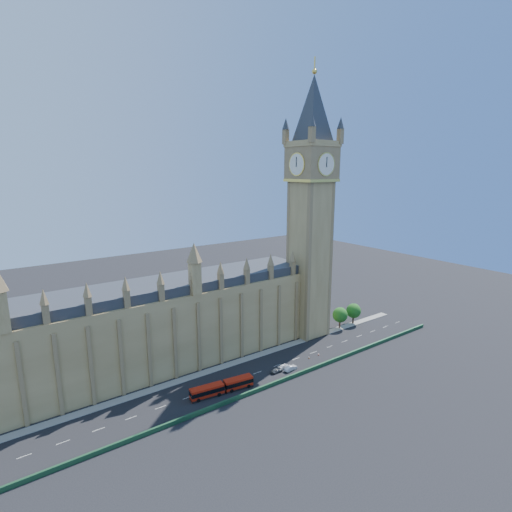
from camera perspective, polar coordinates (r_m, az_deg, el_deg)
ground at (r=128.21m, az=-1.32°, el=-16.81°), size 400.00×400.00×0.00m
palace_westminster at (r=130.15m, az=-16.30°, el=-10.10°), size 120.00×20.00×28.00m
elizabeth_tower at (r=147.09m, az=7.87°, el=9.14°), size 20.59×20.59×105.00m
bridge_parapet at (r=121.56m, az=1.20°, el=-18.24°), size 160.00×0.60×1.20m
kerb_north at (r=135.20m, az=-3.68°, el=-15.16°), size 160.00×3.00×0.16m
tree_east_near at (r=164.45m, az=11.96°, el=-8.16°), size 6.00×6.00×8.50m
tree_east_far at (r=170.15m, az=13.80°, el=-7.55°), size 6.00×6.00×8.50m
red_bus at (r=119.78m, az=-4.88°, el=-18.18°), size 18.99×5.11×3.20m
car_grey at (r=130.08m, az=2.97°, el=-16.02°), size 4.00×1.62×1.36m
car_silver at (r=131.63m, az=4.96°, el=-15.64°), size 4.91×2.19×1.56m
car_white at (r=132.77m, az=3.95°, el=-15.46°), size 4.33×2.23×1.20m
cone_a at (r=132.85m, az=4.85°, el=-15.58°), size 0.56×0.56×0.68m
cone_b at (r=134.63m, az=4.09°, el=-15.15°), size 0.55×0.55×0.74m
cone_c at (r=142.33m, az=8.94°, el=-13.70°), size 0.46×0.46×0.68m
cone_d at (r=139.75m, az=7.60°, el=-14.16°), size 0.60×0.60×0.72m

